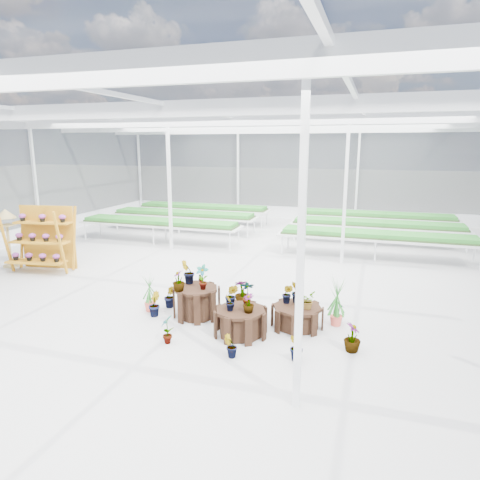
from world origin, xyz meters
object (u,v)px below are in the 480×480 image
(plinth_tall, at_px, (197,302))
(plinth_low, at_px, (297,317))
(plinth_mid, at_px, (241,322))
(bird_table, at_px, (8,238))
(shelf_rack, at_px, (40,240))

(plinth_tall, height_order, plinth_low, plinth_tall)
(plinth_mid, distance_m, bird_table, 8.60)
(plinth_mid, relative_size, plinth_low, 1.00)
(plinth_tall, relative_size, shelf_rack, 0.51)
(plinth_mid, bearing_deg, plinth_tall, 153.43)
(bird_table, bearing_deg, shelf_rack, -15.64)
(plinth_tall, distance_m, shelf_rack, 6.06)
(plinth_tall, bearing_deg, plinth_low, 2.60)
(plinth_mid, distance_m, plinth_low, 1.22)
(plinth_tall, xyz_separation_m, shelf_rack, (-5.75, 1.79, 0.63))
(plinth_mid, relative_size, shelf_rack, 0.53)
(plinth_tall, xyz_separation_m, plinth_low, (2.20, 0.10, -0.10))
(shelf_rack, bearing_deg, plinth_low, -21.18)
(bird_table, bearing_deg, plinth_mid, -29.60)
(plinth_tall, bearing_deg, plinth_mid, -26.57)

